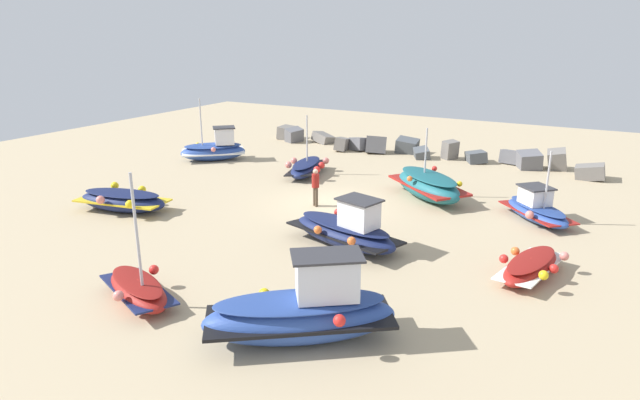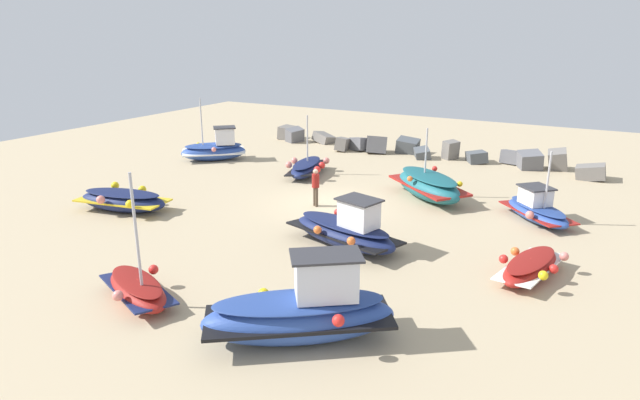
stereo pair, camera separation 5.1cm
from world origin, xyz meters
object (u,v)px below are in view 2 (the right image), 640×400
Objects in this scene: fishing_boat_5 at (307,167)px; fishing_boat_7 at (346,230)px; fishing_boat_1 at (137,289)px; person_walking at (316,185)px; fishing_boat_4 at (123,200)px; fishing_boat_0 at (531,266)px; fishing_boat_2 at (215,149)px; fishing_boat_3 at (537,209)px; fishing_boat_8 at (302,312)px; fishing_boat_6 at (428,185)px.

fishing_boat_5 is 0.83× the size of fishing_boat_7.
fishing_boat_1 is 9.86m from person_walking.
fishing_boat_4 is 9.59m from fishing_boat_5.
fishing_boat_0 is 0.88× the size of fishing_boat_5.
fishing_boat_1 is 17.22m from fishing_boat_2.
fishing_boat_7 is at bearing -106.31° from person_walking.
fishing_boat_0 is 6.11m from fishing_boat_7.
fishing_boat_4 is (-15.38, -7.11, -0.00)m from fishing_boat_3.
fishing_boat_7 is 2.83× the size of person_walking.
fishing_boat_4 is at bearing 121.26° from fishing_boat_8.
fishing_boat_0 is 0.73× the size of fishing_boat_7.
fishing_boat_3 is 16.95m from fishing_boat_4.
fishing_boat_8 is at bearing -21.92° from fishing_boat_0.
fishing_boat_5 is at bearing -147.69° from fishing_boat_6.
person_walking is (9.38, -4.71, 0.30)m from fishing_boat_2.
fishing_boat_5 is (-2.82, 14.20, 0.03)m from fishing_boat_1.
fishing_boat_6 reaches higher than fishing_boat_7.
fishing_boat_2 reaches higher than fishing_boat_7.
fishing_boat_2 is 0.90× the size of fishing_boat_4.
fishing_boat_0 is 0.90× the size of fishing_boat_2.
person_walking is (-8.60, -2.67, 0.48)m from fishing_boat_3.
fishing_boat_5 is at bearing 143.67° from fishing_boat_7.
fishing_boat_3 is 4.79m from fishing_boat_6.
fishing_boat_2 is 1.13× the size of fishing_boat_3.
fishing_boat_6 is at bearing 36.42° from fishing_boat_3.
fishing_boat_6 reaches higher than fishing_boat_4.
fishing_boat_7 is at bearing 23.00° from fishing_boat_5.
fishing_boat_1 reaches higher than fishing_boat_5.
fishing_boat_5 is (6.39, -0.35, -0.25)m from fishing_boat_2.
fishing_boat_3 is (8.76, 12.51, 0.09)m from fishing_boat_1.
fishing_boat_2 is at bearing -85.21° from fishing_boat_4.
fishing_boat_1 reaches higher than fishing_boat_4.
fishing_boat_2 reaches higher than fishing_boat_5.
fishing_boat_2 is 19.98m from fishing_boat_8.
person_walking is (-3.13, 3.39, 0.36)m from fishing_boat_7.
person_walking is at bearing 81.53° from fishing_boat_8.
fishing_boat_4 is 0.90× the size of fishing_boat_7.
fishing_boat_8 is (1.75, -5.91, 0.16)m from fishing_boat_7.
fishing_boat_8 is at bearing 14.67° from fishing_boat_5.
fishing_boat_5 is (-11.59, 1.69, -0.07)m from fishing_boat_3.
fishing_boat_3 is 0.72× the size of fishing_boat_7.
fishing_boat_5 reaches higher than fishing_boat_0.
fishing_boat_2 is (-9.21, 14.55, 0.27)m from fishing_boat_1.
fishing_boat_3 is at bearing 63.34° from fishing_boat_7.
fishing_boat_0 is at bearing -63.76° from fishing_boat_2.
fishing_boat_8 is at bearing 118.23° from fishing_boat_3.
fishing_boat_4 is (2.59, -9.15, -0.18)m from fishing_boat_2.
fishing_boat_5 is at bearing 37.20° from fishing_boat_3.
fishing_boat_6 is at bearing -47.05° from fishing_boat_2.
fishing_boat_1 is 0.92× the size of fishing_boat_4.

